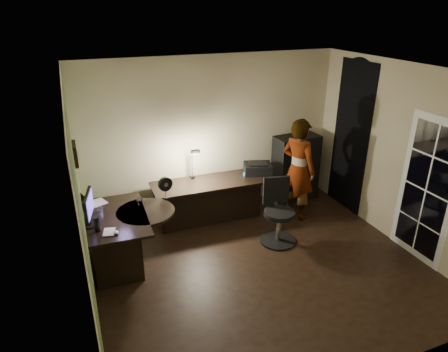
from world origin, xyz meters
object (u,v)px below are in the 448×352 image
object	(u,v)px
desk_right	(210,201)
monitor	(88,214)
desk_left	(119,240)
office_chair	(279,213)
person	(298,169)
cabinet	(295,168)

from	to	relation	value
desk_right	monitor	xyz separation A→B (m)	(-1.96, -0.83, 0.57)
desk_left	office_chair	world-z (taller)	office_chair
monitor	person	world-z (taller)	person
cabinet	monitor	size ratio (longest dim) A/B	2.46
desk_left	monitor	xyz separation A→B (m)	(-0.35, -0.14, 0.55)
desk_left	monitor	world-z (taller)	monitor
office_chair	cabinet	bearing A→B (deg)	62.84
desk_left	office_chair	distance (m)	2.39
desk_left	desk_right	world-z (taller)	desk_left
cabinet	monitor	world-z (taller)	cabinet
desk_right	office_chair	size ratio (longest dim) A/B	1.91
desk_left	person	bearing A→B (deg)	7.54
person	office_chair	bearing A→B (deg)	110.42
desk_left	cabinet	distance (m)	3.52
desk_left	office_chair	xyz separation A→B (m)	(2.37, -0.33, 0.12)
desk_left	office_chair	size ratio (longest dim) A/B	1.31
office_chair	person	world-z (taller)	person
cabinet	monitor	bearing A→B (deg)	-167.16
cabinet	office_chair	size ratio (longest dim) A/B	1.22
monitor	person	xyz separation A→B (m)	(3.40, 0.44, -0.06)
desk_left	monitor	size ratio (longest dim) A/B	2.64
cabinet	person	size ratio (longest dim) A/B	0.70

